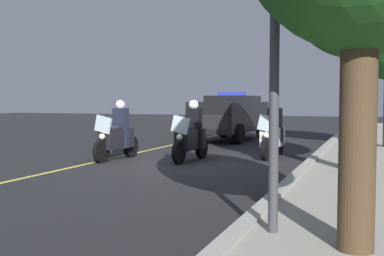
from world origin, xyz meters
TOP-DOWN VIEW (x-y plane):
  - ground_plane at (0.00, 0.00)m, footprint 80.00×80.00m
  - curb_strip at (0.00, 3.43)m, footprint 48.00×0.24m
  - lane_stripe_center at (0.00, -2.22)m, footprint 48.00×0.12m
  - police_motorcycle_lead_left at (0.01, -1.92)m, footprint 2.14×0.62m
  - police_motorcycle_lead_right at (-0.50, 0.16)m, footprint 2.14×0.62m
  - police_motorcycle_trailing at (-2.11, 2.16)m, footprint 2.14×0.62m
  - police_suv at (-7.61, -0.75)m, footprint 5.02×2.35m
  - traffic_light at (6.28, 3.83)m, footprint 0.38×0.28m

SIDE VIEW (x-z plane):
  - ground_plane at x=0.00m, z-range 0.00..0.00m
  - lane_stripe_center at x=0.00m, z-range 0.00..0.01m
  - curb_strip at x=0.00m, z-range 0.00..0.15m
  - police_motorcycle_lead_left at x=0.01m, z-range -0.16..1.56m
  - police_motorcycle_lead_right at x=-0.50m, z-range -0.16..1.56m
  - police_motorcycle_trailing at x=-2.11m, z-range -0.16..1.56m
  - police_suv at x=-7.61m, z-range 0.04..2.09m
  - traffic_light at x=6.28m, z-range 0.98..4.80m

